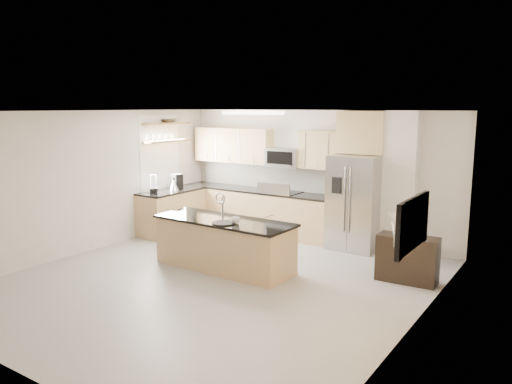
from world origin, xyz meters
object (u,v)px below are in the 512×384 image
Objects in this scene: island at (224,244)px; cup at (235,220)px; coffee_maker at (177,182)px; range at (281,213)px; microwave at (284,158)px; refrigerator at (355,203)px; television at (403,223)px; blender at (154,185)px; kettle at (174,185)px; platter at (223,223)px; flower_vase at (403,214)px; bowl at (169,120)px; credenza at (407,259)px.

island is 0.59m from cup.
island is 7.63× the size of coffee_maker.
microwave reaches higher than range.
island is at bearing -82.62° from microwave.
refrigerator reaches higher than television.
cup is 2.89m from blender.
coffee_maker is at bearing 111.54° from kettle.
range is 4.78m from television.
television is at bearing -20.67° from kettle.
coffee_maker is (-2.59, 1.74, 0.23)m from platter.
microwave is 5.53× the size of cup.
range is 2.61m from cup.
island reaches higher than range.
platter is (-1.16, -2.55, -0.04)m from refrigerator.
refrigerator is (1.66, -0.17, -0.74)m from microwave.
platter is at bearing 80.14° from television.
range is 2.92× the size of blender.
island reaches higher than platter.
blender reaches higher than island.
refrigerator reaches higher than coffee_maker.
flower_vase reaches higher than platter.
island is 2.61m from blender.
cup is 3.64m from bowl.
refrigerator reaches higher than island.
range is 1.06× the size of television.
blender is at bearing -95.34° from kettle.
platter is 1.43× the size of kettle.
refrigerator is 4.72× the size of platter.
credenza is 2.90m from platter.
platter is at bearing -145.63° from cup.
kettle is at bearing 176.35° from flower_vase.
kettle is 0.24× the size of television.
range is 2.38m from island.
range reaches higher than cup.
range is 8.30× the size of cup.
blender is 5.04m from flower_vase.
flower_vase is 0.65× the size of television.
blender is 0.71m from coffee_maker.
kettle reaches higher than platter.
range reaches higher than platter.
refrigerator is 2.71m from island.
credenza is 2.11m from television.
coffee_maker is 0.46× the size of flower_vase.
cup is at bearing 34.37° from platter.
refrigerator is 3.62m from television.
television is (2.86, -0.63, 0.46)m from cup.
platter is at bearing -153.16° from flower_vase.
television is at bearing -78.10° from credenza.
refrigerator reaches higher than platter.
island is 6.05× the size of bowl.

